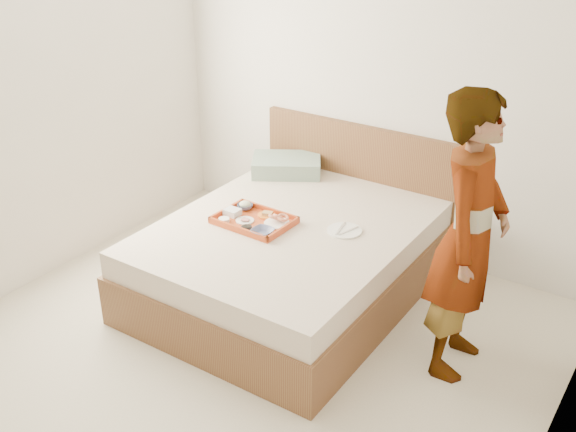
{
  "coord_description": "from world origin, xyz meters",
  "views": [
    {
      "loc": [
        2.11,
        -2.37,
        2.61
      ],
      "look_at": [
        -0.07,
        0.9,
        0.65
      ],
      "focal_mm": 42.37,
      "sensor_mm": 36.0,
      "label": 1
    }
  ],
  "objects_px": {
    "bed": "(290,259)",
    "tray": "(254,220)",
    "dinner_plate": "(345,231)",
    "person": "(469,237)"
  },
  "relations": [
    {
      "from": "bed",
      "to": "dinner_plate",
      "type": "height_order",
      "value": "dinner_plate"
    },
    {
      "from": "bed",
      "to": "person",
      "type": "height_order",
      "value": "person"
    },
    {
      "from": "bed",
      "to": "dinner_plate",
      "type": "distance_m",
      "value": 0.46
    },
    {
      "from": "tray",
      "to": "person",
      "type": "relative_size",
      "value": 0.3
    },
    {
      "from": "dinner_plate",
      "to": "person",
      "type": "relative_size",
      "value": 0.14
    },
    {
      "from": "tray",
      "to": "person",
      "type": "bearing_deg",
      "value": 2.79
    },
    {
      "from": "tray",
      "to": "dinner_plate",
      "type": "relative_size",
      "value": 2.18
    },
    {
      "from": "dinner_plate",
      "to": "bed",
      "type": "bearing_deg",
      "value": -161.52
    },
    {
      "from": "bed",
      "to": "tray",
      "type": "height_order",
      "value": "tray"
    },
    {
      "from": "dinner_plate",
      "to": "person",
      "type": "height_order",
      "value": "person"
    }
  ]
}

